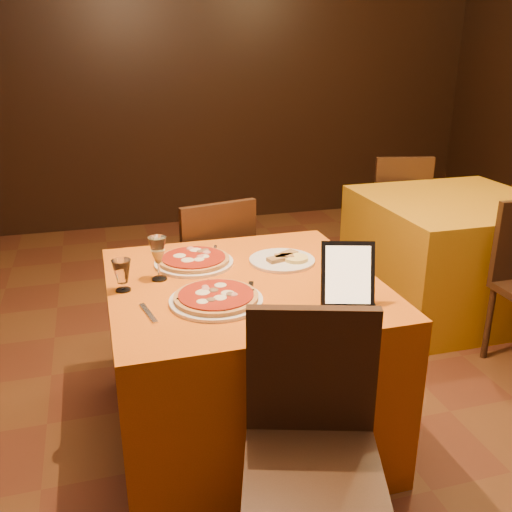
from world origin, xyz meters
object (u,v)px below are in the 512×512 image
object	(u,v)px
side_table	(451,254)
wine_glass	(158,258)
main_table	(244,359)
pizza_near	(216,299)
tablet	(348,274)
water_glass	(122,276)
chair_side_far	(393,211)
pizza_far	(194,261)
chair_main_near	(313,470)
chair_main_far	(206,274)

from	to	relation	value
side_table	wine_glass	size ratio (longest dim) A/B	5.79
main_table	side_table	xyz separation A→B (m)	(1.65, 0.90, 0.00)
pizza_near	wine_glass	world-z (taller)	wine_glass
tablet	main_table	bearing A→B (deg)	151.97
water_glass	tablet	size ratio (longest dim) A/B	0.53
chair_side_far	wine_glass	bearing A→B (deg)	51.95
pizza_near	pizza_far	distance (m)	0.42
main_table	chair_side_far	size ratio (longest dim) A/B	1.21
chair_main_near	chair_main_far	size ratio (longest dim) A/B	1.00
tablet	chair_main_near	bearing A→B (deg)	-105.26
chair_side_far	wine_glass	size ratio (longest dim) A/B	4.79
water_glass	tablet	bearing A→B (deg)	-23.74
chair_main_near	pizza_near	xyz separation A→B (m)	(-0.15, 0.64, 0.31)
main_table	chair_main_near	xyz separation A→B (m)	(0.00, -0.82, 0.08)
main_table	chair_main_near	size ratio (longest dim) A/B	1.21
wine_glass	chair_main_near	bearing A→B (deg)	-70.17
side_table	tablet	size ratio (longest dim) A/B	4.51
pizza_far	water_glass	bearing A→B (deg)	-146.88
main_table	pizza_far	bearing A→B (deg)	124.18
pizza_far	tablet	bearing A→B (deg)	-49.52
chair_main_near	water_glass	bearing A→B (deg)	137.57
main_table	pizza_far	distance (m)	0.49
chair_main_near	tablet	size ratio (longest dim) A/B	3.73
water_glass	tablet	world-z (taller)	tablet
chair_main_near	pizza_far	size ratio (longest dim) A/B	2.58
side_table	pizza_near	bearing A→B (deg)	-149.10
side_table	chair_main_near	distance (m)	2.39
chair_main_far	wine_glass	xyz separation A→B (m)	(-0.33, -0.72, 0.39)
chair_side_far	pizza_far	bearing A→B (deg)	51.97
main_table	wine_glass	bearing A→B (deg)	162.39
pizza_far	main_table	bearing A→B (deg)	-55.82
pizza_near	pizza_far	world-z (taller)	same
chair_main_far	water_glass	bearing A→B (deg)	46.43
main_table	side_table	distance (m)	1.89
chair_main_near	chair_main_far	bearing A→B (deg)	107.78
chair_main_far	chair_side_far	distance (m)	1.87
pizza_near	wine_glass	xyz separation A→B (m)	(-0.18, 0.29, 0.08)
main_table	tablet	distance (m)	0.67
pizza_far	side_table	bearing A→B (deg)	20.02
chair_main_far	chair_side_far	xyz separation A→B (m)	(1.65, 0.86, 0.00)
main_table	chair_main_far	world-z (taller)	chair_main_far
side_table	water_glass	bearing A→B (deg)	-157.81
chair_main_near	wine_glass	bearing A→B (deg)	127.60
pizza_far	wine_glass	world-z (taller)	wine_glass
chair_main_far	pizza_far	xyz separation A→B (m)	(-0.16, -0.59, 0.31)
chair_main_near	pizza_near	distance (m)	0.73
chair_side_far	pizza_far	distance (m)	2.35
pizza_near	pizza_far	bearing A→B (deg)	91.30
pizza_near	water_glass	distance (m)	0.40
main_table	chair_main_far	xyz separation A→B (m)	(0.00, 0.83, 0.08)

